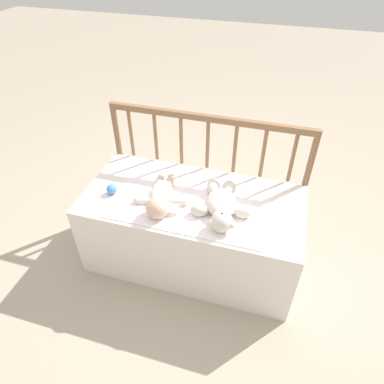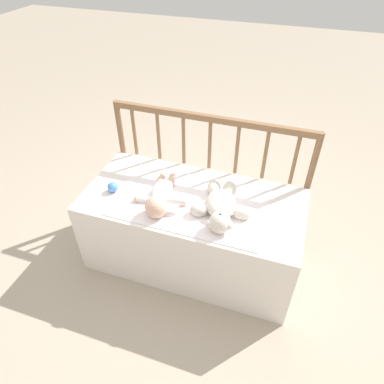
# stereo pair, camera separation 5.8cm
# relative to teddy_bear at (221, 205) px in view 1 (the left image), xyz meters

# --- Properties ---
(ground_plane) EXTENTS (12.00, 12.00, 0.00)m
(ground_plane) POSITION_rel_teddy_bear_xyz_m (-0.17, 0.06, -0.54)
(ground_plane) COLOR tan
(crib_mattress) EXTENTS (1.23, 0.59, 0.49)m
(crib_mattress) POSITION_rel_teddy_bear_xyz_m (-0.17, 0.06, -0.29)
(crib_mattress) COLOR white
(crib_mattress) RESTS_ON ground_plane
(crib_rail) EXTENTS (1.23, 0.04, 0.84)m
(crib_rail) POSITION_rel_teddy_bear_xyz_m (-0.17, 0.38, 0.06)
(crib_rail) COLOR brown
(crib_rail) RESTS_ON ground_plane
(blanket) EXTENTS (0.83, 0.49, 0.01)m
(blanket) POSITION_rel_teddy_bear_xyz_m (-0.18, 0.03, -0.04)
(blanket) COLOR white
(blanket) RESTS_ON crib_mattress
(teddy_bear) EXTENTS (0.33, 0.41, 0.11)m
(teddy_bear) POSITION_rel_teddy_bear_xyz_m (0.00, 0.00, 0.00)
(teddy_bear) COLOR silver
(teddy_bear) RESTS_ON crib_mattress
(baby) EXTENTS (0.32, 0.40, 0.12)m
(baby) POSITION_rel_teddy_bear_xyz_m (-0.33, -0.03, -0.00)
(baby) COLOR white
(baby) RESTS_ON crib_mattress
(toy_ball) EXTENTS (0.06, 0.06, 0.06)m
(toy_ball) POSITION_rel_teddy_bear_xyz_m (-0.62, -0.02, -0.02)
(toy_ball) COLOR #4C8CDB
(toy_ball) RESTS_ON crib_mattress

